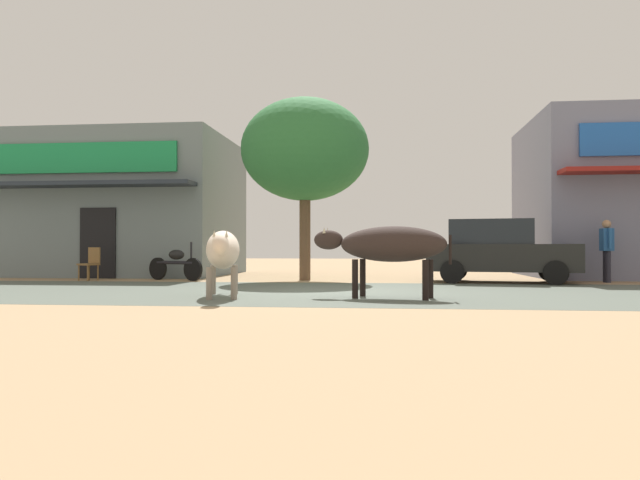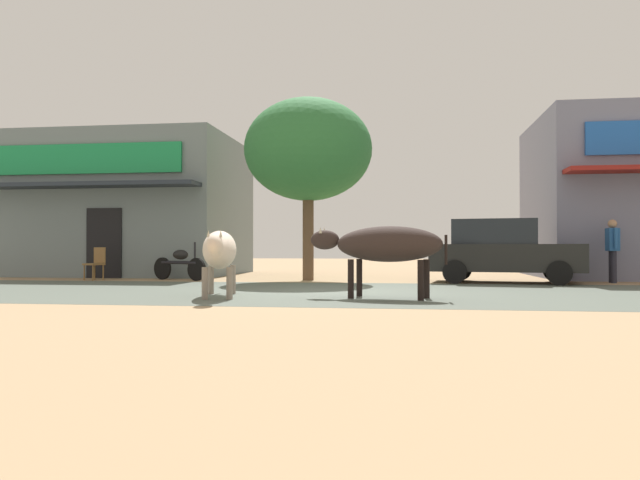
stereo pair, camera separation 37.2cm
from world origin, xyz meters
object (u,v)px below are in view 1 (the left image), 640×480
(cow_far_dark, at_px, (389,245))
(cow_near_brown, at_px, (223,250))
(cafe_chair_near_tree, at_px, (91,262))
(parked_hatchback_car, at_px, (499,250))
(parked_motorcycle, at_px, (176,263))
(pedestrian_by_shop, at_px, (607,246))
(roadside_tree, at_px, (305,150))

(cow_far_dark, bearing_deg, cow_near_brown, -177.86)
(cafe_chair_near_tree, bearing_deg, parked_hatchback_car, 1.71)
(parked_motorcycle, xyz_separation_m, pedestrian_by_shop, (11.56, 0.26, 0.49))
(cow_far_dark, distance_m, cafe_chair_near_tree, 9.71)
(roadside_tree, relative_size, cow_far_dark, 2.02)
(parked_hatchback_car, bearing_deg, roadside_tree, 175.21)
(pedestrian_by_shop, bearing_deg, cafe_chair_near_tree, -177.58)
(cow_near_brown, bearing_deg, parked_hatchback_car, 43.40)
(pedestrian_by_shop, bearing_deg, cow_near_brown, -146.13)
(cow_far_dark, height_order, pedestrian_by_shop, pedestrian_by_shop)
(parked_hatchback_car, bearing_deg, pedestrian_by_shop, 5.23)
(parked_motorcycle, bearing_deg, parked_hatchback_car, 0.02)
(cow_near_brown, bearing_deg, parked_motorcycle, 117.32)
(parked_motorcycle, relative_size, pedestrian_by_shop, 1.11)
(parked_hatchback_car, relative_size, cafe_chair_near_tree, 4.38)
(roadside_tree, xyz_separation_m, cow_near_brown, (-0.69, -6.01, -2.78))
(cafe_chair_near_tree, bearing_deg, cow_near_brown, -45.21)
(pedestrian_by_shop, bearing_deg, roadside_tree, 178.71)
(cow_far_dark, bearing_deg, pedestrian_by_shop, 45.31)
(parked_motorcycle, distance_m, cow_near_brown, 6.28)
(parked_hatchback_car, bearing_deg, parked_motorcycle, -179.98)
(cow_far_dark, relative_size, pedestrian_by_shop, 1.54)
(parked_motorcycle, bearing_deg, roadside_tree, 7.02)
(roadside_tree, height_order, parked_motorcycle, roadside_tree)
(cow_near_brown, xyz_separation_m, cow_far_dark, (3.03, 0.11, 0.10))
(parked_hatchback_car, xyz_separation_m, cow_near_brown, (-5.89, -5.57, 0.01))
(roadside_tree, bearing_deg, cow_near_brown, -96.56)
(roadside_tree, height_order, pedestrian_by_shop, roadside_tree)
(cow_near_brown, xyz_separation_m, cafe_chair_near_tree, (-5.20, 5.24, -0.34))
(parked_motorcycle, relative_size, cow_far_dark, 0.72)
(cow_near_brown, bearing_deg, cow_far_dark, 2.14)
(cow_far_dark, bearing_deg, parked_motorcycle, 137.27)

